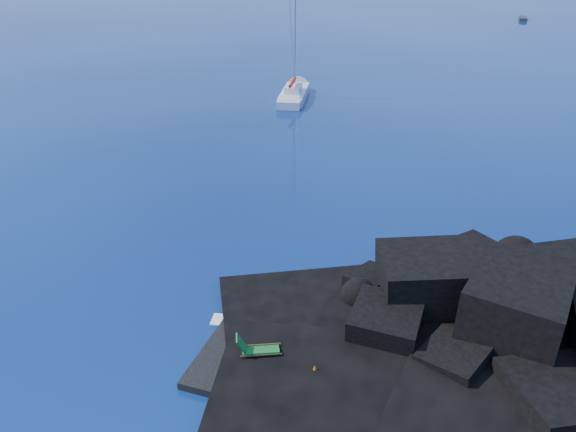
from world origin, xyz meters
name	(u,v)px	position (x,y,z in m)	size (l,w,h in m)	color
ground	(197,357)	(0.00, 0.00, 0.00)	(400.00, 400.00, 0.00)	#030E37
headland	(498,356)	(13.00, 3.00, 0.00)	(24.00, 24.00, 3.60)	black
beach	(299,365)	(4.50, 0.50, 0.00)	(8.50, 6.00, 0.70)	black
surf_foam	(327,306)	(5.00, 5.00, 0.00)	(10.00, 8.00, 0.06)	white
sailboat	(294,98)	(-4.97, 43.01, 0.00)	(2.64, 12.61, 13.22)	silver
deck_chair	(261,346)	(2.88, 0.24, 0.98)	(1.83, 0.80, 1.26)	#166322
towel	(253,359)	(2.57, 0.04, 0.38)	(2.08, 0.98, 0.05)	silver
sunbather	(253,356)	(2.57, 0.04, 0.52)	(1.77, 0.43, 0.24)	tan
marker_cone	(315,370)	(5.35, -0.30, 0.61)	(0.34, 0.34, 0.51)	#CF5C0A
distant_boat_a	(523,20)	(29.11, 115.28, 0.00)	(1.50, 4.83, 0.64)	#26262B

